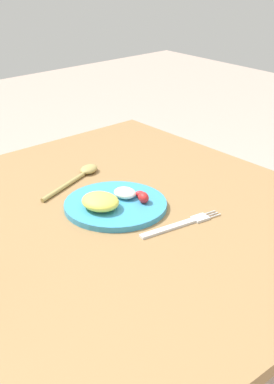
% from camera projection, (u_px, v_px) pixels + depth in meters
% --- Properties ---
extents(dining_table, '(1.05, 0.96, 0.71)m').
position_uv_depth(dining_table, '(122.00, 249.00, 1.29)').
color(dining_table, olive).
rests_on(dining_table, ground_plane).
extents(plate, '(0.24, 0.24, 0.05)m').
position_uv_depth(plate, '(114.00, 203.00, 1.27)').
color(plate, '#3792C2').
rests_on(plate, dining_table).
extents(fork, '(0.05, 0.21, 0.01)m').
position_uv_depth(fork, '(180.00, 225.00, 1.20)').
color(fork, silver).
rests_on(fork, dining_table).
extents(spoon, '(0.11, 0.23, 0.02)m').
position_uv_depth(spoon, '(81.00, 175.00, 1.43)').
color(spoon, tan).
rests_on(spoon, dining_table).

